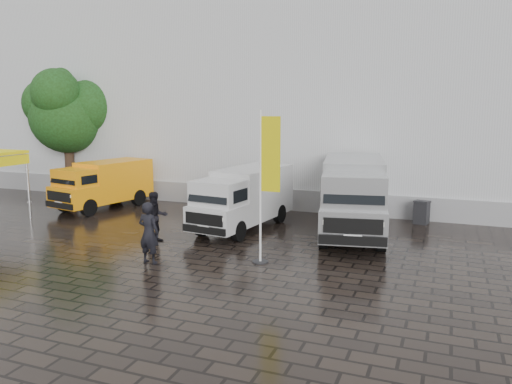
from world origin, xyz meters
TOP-DOWN VIEW (x-y plane):
  - ground at (0.00, 0.00)m, footprint 120.00×120.00m
  - exhibition_hall at (2.00, 16.00)m, footprint 44.00×16.00m
  - hall_plinth at (2.00, 7.95)m, footprint 44.00×0.15m
  - van_yellow at (-8.98, 5.14)m, footprint 2.78×5.10m
  - van_white at (-1.20, 3.85)m, footprint 2.51×5.64m
  - van_silver at (3.02, 4.46)m, footprint 3.33×6.82m
  - flagpole at (1.16, -0.01)m, footprint 0.88×0.50m
  - tree at (-13.28, 7.86)m, footprint 3.92×4.01m
  - wheelie_bin at (5.37, 7.32)m, footprint 0.70×0.70m
  - person_front at (-2.20, -1.33)m, footprint 0.73×0.50m
  - person_tent at (-3.37, 0.90)m, footprint 1.09×1.12m

SIDE VIEW (x-z plane):
  - ground at x=0.00m, z-range 0.00..0.00m
  - wheelie_bin at x=5.37m, z-range 0.00..0.97m
  - hall_plinth at x=2.00m, z-range 0.00..1.00m
  - person_tent at x=-3.37m, z-range 0.00..1.82m
  - person_front at x=-2.20m, z-range 0.00..1.94m
  - van_yellow at x=-8.98m, z-range 0.00..2.23m
  - van_white at x=-1.20m, z-range 0.00..2.36m
  - van_silver at x=3.02m, z-range 0.00..2.83m
  - flagpole at x=1.16m, z-range 0.25..4.96m
  - tree at x=-13.28m, z-range 1.00..8.03m
  - exhibition_hall at x=2.00m, z-range 0.00..12.00m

